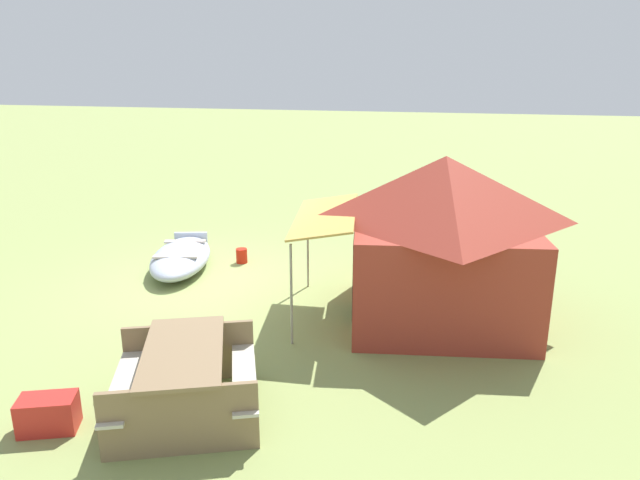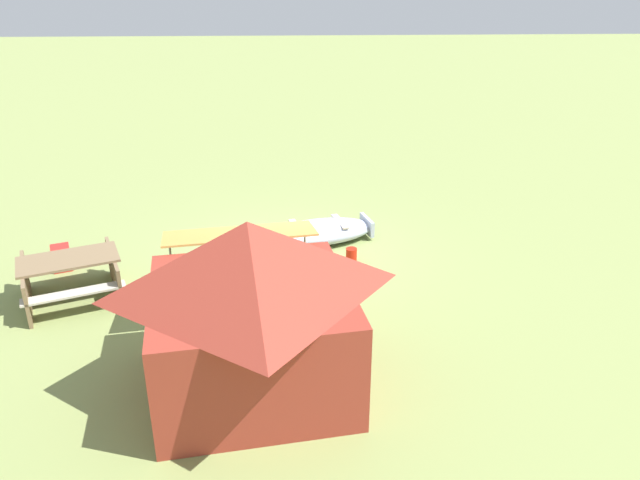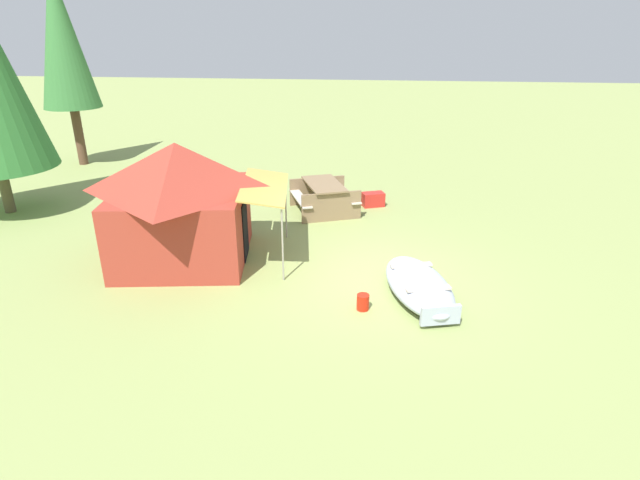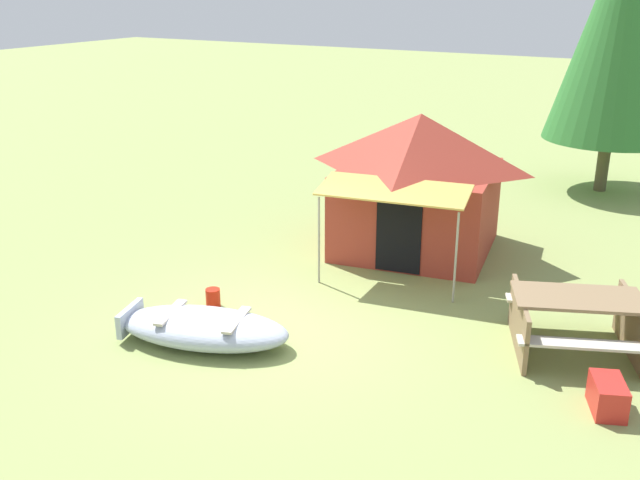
# 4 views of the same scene
# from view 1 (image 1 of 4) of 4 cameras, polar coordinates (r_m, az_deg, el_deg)

# --- Properties ---
(ground_plane) EXTENTS (80.00, 80.00, 0.00)m
(ground_plane) POSITION_cam_1_polar(r_m,az_deg,el_deg) (10.50, -10.49, -4.30)
(ground_plane) COLOR #879753
(beached_rowboat) EXTENTS (2.57, 1.64, 0.44)m
(beached_rowboat) POSITION_cam_1_polar(r_m,az_deg,el_deg) (11.36, -13.38, -1.63)
(beached_rowboat) COLOR #A7B1C5
(beached_rowboat) RESTS_ON ground_plane
(canvas_cabin_tent) EXTENTS (3.20, 3.89, 2.47)m
(canvas_cabin_tent) POSITION_cam_1_polar(r_m,az_deg,el_deg) (8.82, 11.69, 0.35)
(canvas_cabin_tent) COLOR #9D3427
(canvas_cabin_tent) RESTS_ON ground_plane
(picnic_table) EXTENTS (2.10, 2.04, 0.79)m
(picnic_table) POSITION_cam_1_polar(r_m,az_deg,el_deg) (6.70, -13.05, -12.60)
(picnic_table) COLOR olive
(picnic_table) RESTS_ON ground_plane
(cooler_box) EXTENTS (0.53, 0.67, 0.38)m
(cooler_box) POSITION_cam_1_polar(r_m,az_deg,el_deg) (7.03, -24.96, -15.10)
(cooler_box) COLOR red
(cooler_box) RESTS_ON ground_plane
(fuel_can) EXTENTS (0.26, 0.26, 0.28)m
(fuel_can) POSITION_cam_1_polar(r_m,az_deg,el_deg) (11.51, -7.64, -1.53)
(fuel_can) COLOR red
(fuel_can) RESTS_ON ground_plane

